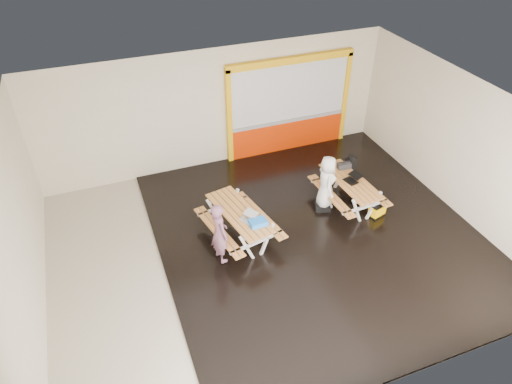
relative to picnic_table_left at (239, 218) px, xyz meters
name	(u,v)px	position (x,y,z in m)	size (l,w,h in m)	color
room	(271,187)	(0.56, -0.53, 1.12)	(10.02, 8.02, 3.52)	beige
deck	(317,233)	(1.81, -0.53, -0.60)	(7.50, 7.98, 0.05)	black
kiosk	(289,108)	(2.76, 3.40, 0.82)	(3.88, 0.16, 3.00)	red
picnic_table_left	(239,218)	(0.00, 0.00, 0.00)	(1.77, 2.29, 0.82)	#CC863F
picnic_table_right	(349,186)	(3.10, 0.24, -0.02)	(1.45, 2.05, 0.79)	#CC863F
person_left	(219,233)	(-0.65, -0.57, 0.23)	(0.56, 0.37, 1.53)	#754A5D
person_right	(327,182)	(2.48, 0.35, 0.20)	(0.71, 0.46, 1.45)	white
laptop_left	(248,218)	(0.11, -0.33, 0.24)	(0.48, 0.47, 0.16)	silver
laptop_right	(352,179)	(3.14, 0.21, 0.22)	(0.47, 0.44, 0.17)	black
blue_pouch	(258,222)	(0.25, -0.57, 0.25)	(0.39, 0.28, 0.11)	blue
toolbox	(344,166)	(3.23, 0.79, 0.24)	(0.37, 0.22, 0.20)	black
backpack	(350,164)	(3.57, 1.02, 0.09)	(0.34, 0.26, 0.50)	black
dark_case	(322,207)	(2.37, 0.24, -0.51)	(0.39, 0.29, 0.15)	black
fluke_bag	(377,210)	(3.55, -0.47, -0.40)	(0.49, 0.39, 0.37)	black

